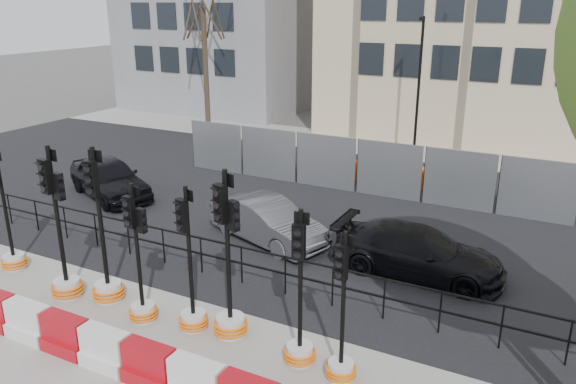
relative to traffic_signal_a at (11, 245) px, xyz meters
The scene contains 20 objects.
ground 5.77m from the traffic_signal_a, ahead, with size 120.00×120.00×0.00m, color #51514C.
sidewalk_near 6.11m from the traffic_signal_a, 20.97° to the right, with size 40.00×6.00×0.02m, color gray.
road 9.69m from the traffic_signal_a, 54.06° to the left, with size 40.00×14.00×0.03m, color black.
sidewalk_far 17.77m from the traffic_signal_a, 71.37° to the left, with size 40.00×4.00×0.02m, color gray.
kerb_railing 6.02m from the traffic_signal_a, 19.65° to the left, with size 18.00×0.04×1.00m.
heras_fencing 12.04m from the traffic_signal_a, 61.94° to the left, with size 14.33×1.72×2.00m.
lamp_post_far 17.16m from the traffic_signal_a, 68.67° to the left, with size 0.12×0.56×6.00m.
tree_bare_far 18.19m from the traffic_signal_a, 108.07° to the left, with size 2.00×2.00×9.00m.
barrier_row 6.01m from the traffic_signal_a, 19.19° to the right, with size 16.75×0.50×0.80m.
traffic_signal_a is the anchor object (origin of this frame).
traffic_signal_b 2.44m from the traffic_signal_a, ahead, with size 0.72×0.72×3.66m.
traffic_signal_c 3.36m from the traffic_signal_a, ahead, with size 0.72×0.72×3.67m.
traffic_signal_d 4.68m from the traffic_signal_a, ahead, with size 0.62×0.62×3.14m.
traffic_signal_e 5.82m from the traffic_signal_a, ahead, with size 0.63×0.63×3.19m.
traffic_signal_f 6.66m from the traffic_signal_a, ahead, with size 0.71×0.71×3.60m.
traffic_signal_g 8.34m from the traffic_signal_a, ahead, with size 0.62×0.62×3.15m.
traffic_signal_h 9.22m from the traffic_signal_a, ahead, with size 0.58×0.58×2.93m.
car_a 5.73m from the traffic_signal_a, 109.08° to the left, with size 4.46×3.18×1.41m, color black.
car_b 6.75m from the traffic_signal_a, 42.52° to the left, with size 4.03×2.47×1.25m, color #48494D.
car_c 10.38m from the traffic_signal_a, 25.66° to the left, with size 4.29×1.78×1.24m, color black.
Camera 1 is at (6.66, -9.24, 6.59)m, focal length 35.00 mm.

